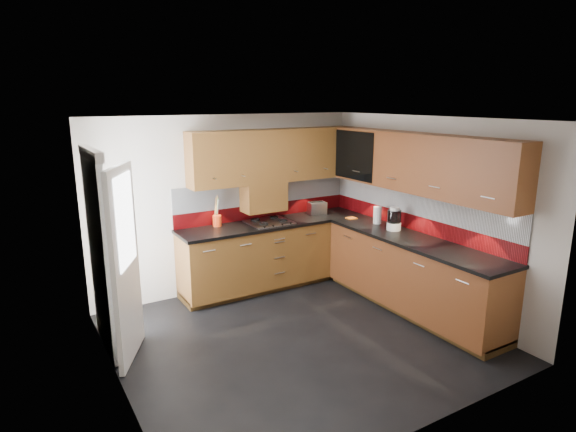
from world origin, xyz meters
TOP-DOWN VIEW (x-y plane):
  - room at (0.00, 0.00)m, footprint 4.00×3.80m
  - base_cabinets at (1.07, 0.72)m, footprint 2.70×3.20m
  - countertop at (1.05, 0.70)m, footprint 2.72×3.22m
  - backsplash at (1.28, 0.93)m, footprint 2.70×3.20m
  - upper_cabinets at (1.23, 0.78)m, footprint 2.50×3.20m
  - extractor_hood at (0.45, 1.64)m, footprint 0.60×0.33m
  - glass_cabinet at (1.71, 1.07)m, footprint 0.32×0.80m
  - back_door at (-1.78, 0.75)m, footprint 0.42×1.19m
  - gas_hob at (0.45, 1.47)m, footprint 0.58×0.51m
  - utensil_pot at (-0.23, 1.68)m, footprint 0.12×0.12m
  - toaster at (1.30, 1.56)m, footprint 0.28×0.19m
  - food_processor at (1.66, 0.32)m, footprint 0.18×0.18m
  - paper_towel at (1.70, 0.69)m, footprint 0.13×0.13m
  - orange_cloth at (1.57, 1.08)m, footprint 0.14×0.12m

SIDE VIEW (x-z plane):
  - base_cabinets at x=1.07m, z-range -0.04..0.91m
  - countertop at x=1.05m, z-range 0.90..0.94m
  - orange_cloth at x=1.57m, z-range 0.94..0.95m
  - gas_hob at x=0.45m, z-range 0.93..0.98m
  - toaster at x=1.30m, z-range 0.94..1.12m
  - back_door at x=-1.78m, z-range 0.01..2.05m
  - utensil_pot at x=-0.23m, z-range 0.82..1.25m
  - paper_towel at x=1.70m, z-range 0.94..1.17m
  - food_processor at x=1.66m, z-range 0.93..1.23m
  - backsplash at x=1.28m, z-range 0.94..1.48m
  - extractor_hood at x=0.45m, z-range 1.08..1.48m
  - room at x=0.00m, z-range 0.18..2.82m
  - upper_cabinets at x=1.23m, z-range 1.48..2.20m
  - glass_cabinet at x=1.71m, z-range 1.54..2.20m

